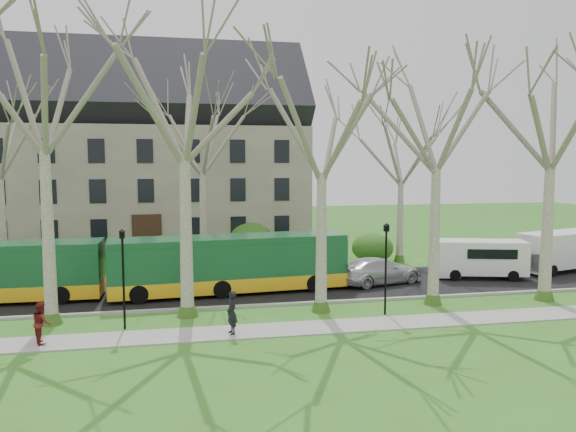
{
  "coord_description": "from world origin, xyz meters",
  "views": [
    {
      "loc": [
        -3.6,
        -25.81,
        7.39
      ],
      "look_at": [
        2.06,
        3.0,
        4.41
      ],
      "focal_mm": 35.0,
      "sensor_mm": 36.0,
      "label": 1
    }
  ],
  "objects_px": {
    "van_a": "(480,259)",
    "pedestrian_b": "(41,323)",
    "sedan": "(378,271)",
    "van_b": "(560,252)",
    "pedestrian_a": "(232,313)",
    "bus_follow": "(230,263)"
  },
  "relations": [
    {
      "from": "bus_follow",
      "to": "van_a",
      "type": "relative_size",
      "value": 2.4
    },
    {
      "from": "bus_follow",
      "to": "pedestrian_b",
      "type": "relative_size",
      "value": 7.7
    },
    {
      "from": "van_a",
      "to": "van_b",
      "type": "relative_size",
      "value": 0.91
    },
    {
      "from": "sedan",
      "to": "bus_follow",
      "type": "bearing_deg",
      "value": 76.26
    },
    {
      "from": "pedestrian_a",
      "to": "pedestrian_b",
      "type": "bearing_deg",
      "value": -106.4
    },
    {
      "from": "sedan",
      "to": "van_a",
      "type": "distance_m",
      "value": 6.74
    },
    {
      "from": "van_b",
      "to": "bus_follow",
      "type": "bearing_deg",
      "value": 168.81
    },
    {
      "from": "bus_follow",
      "to": "van_a",
      "type": "bearing_deg",
      "value": -2.07
    },
    {
      "from": "van_a",
      "to": "sedan",
      "type": "bearing_deg",
      "value": -162.69
    },
    {
      "from": "van_a",
      "to": "pedestrian_b",
      "type": "relative_size",
      "value": 3.2
    },
    {
      "from": "bus_follow",
      "to": "van_b",
      "type": "distance_m",
      "value": 21.84
    },
    {
      "from": "van_b",
      "to": "pedestrian_a",
      "type": "distance_m",
      "value": 24.17
    },
    {
      "from": "sedan",
      "to": "pedestrian_b",
      "type": "bearing_deg",
      "value": 97.64
    },
    {
      "from": "sedan",
      "to": "pedestrian_b",
      "type": "distance_m",
      "value": 18.63
    },
    {
      "from": "sedan",
      "to": "van_a",
      "type": "xyz_separation_m",
      "value": [
        6.73,
        0.29,
        0.39
      ]
    },
    {
      "from": "pedestrian_a",
      "to": "pedestrian_b",
      "type": "xyz_separation_m",
      "value": [
        -7.58,
        0.24,
        -0.07
      ]
    },
    {
      "from": "van_b",
      "to": "sedan",
      "type": "bearing_deg",
      "value": 169.87
    },
    {
      "from": "pedestrian_a",
      "to": "sedan",
      "type": "bearing_deg",
      "value": 115.47
    },
    {
      "from": "van_b",
      "to": "pedestrian_a",
      "type": "xyz_separation_m",
      "value": [
        -22.37,
        -9.15,
        -0.38
      ]
    },
    {
      "from": "bus_follow",
      "to": "sedan",
      "type": "bearing_deg",
      "value": -1.9
    },
    {
      "from": "van_a",
      "to": "pedestrian_b",
      "type": "xyz_separation_m",
      "value": [
        -23.71,
        -7.95,
        -0.33
      ]
    },
    {
      "from": "sedan",
      "to": "pedestrian_b",
      "type": "height_order",
      "value": "pedestrian_b"
    }
  ]
}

